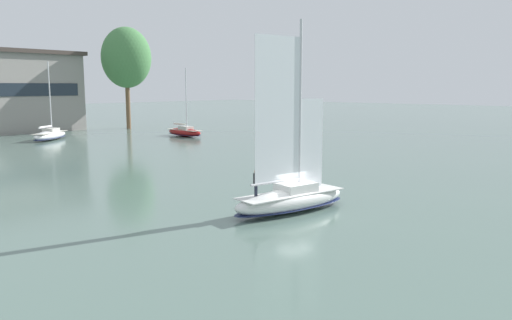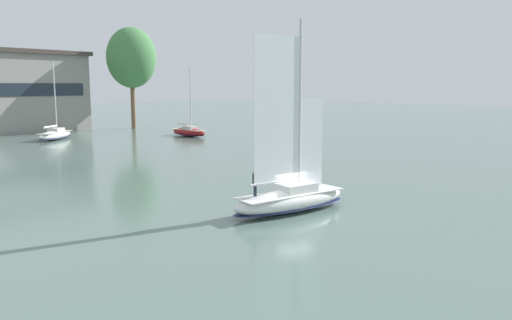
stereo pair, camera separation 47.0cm
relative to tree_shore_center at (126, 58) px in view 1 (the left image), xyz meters
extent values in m
plane|color=slate|center=(-30.23, -62.35, -13.30)|extent=(400.00, 400.00, 0.00)
cube|color=#1E2833|center=(-21.17, 3.62, -5.85)|extent=(26.01, 0.10, 2.17)
cylinder|color=brown|center=(0.00, 0.00, -8.17)|extent=(0.82, 0.82, 10.26)
ellipsoid|color=#477F47|center=(0.00, 0.00, 0.06)|extent=(9.23, 9.23, 11.28)
ellipsoid|color=white|center=(-30.23, -62.35, -12.56)|extent=(9.01, 4.06, 1.48)
ellipsoid|color=#19234C|center=(-30.23, -62.35, -12.97)|extent=(9.10, 4.10, 0.18)
cube|color=silver|center=(-30.23, -62.35, -12.12)|extent=(7.91, 3.47, 0.06)
cube|color=silver|center=(-29.81, -62.44, -11.79)|extent=(2.72, 2.14, 0.61)
cylinder|color=silver|center=(-29.55, -62.49, -6.65)|extent=(0.17, 0.17, 10.88)
cylinder|color=silver|center=(-31.47, -62.11, -11.22)|extent=(3.87, 0.89, 0.15)
cube|color=white|center=(-31.32, -62.14, -6.76)|extent=(3.54, 0.72, 8.92)
cube|color=white|center=(-28.51, -62.69, -9.10)|extent=(1.88, 0.39, 5.98)
cylinder|color=#232838|center=(-32.74, -61.57, -11.67)|extent=(0.23, 0.23, 0.85)
cylinder|color=#262628|center=(-32.74, -61.57, -10.92)|extent=(0.40, 0.40, 0.65)
sphere|color=tan|center=(-32.74, -61.57, -10.47)|extent=(0.24, 0.24, 0.24)
ellipsoid|color=maroon|center=(-2.74, -19.51, -12.63)|extent=(2.55, 7.92, 1.33)
ellipsoid|color=#19234C|center=(-2.74, -19.51, -13.00)|extent=(2.57, 8.00, 0.16)
cube|color=beige|center=(-2.74, -19.51, -12.24)|extent=(2.16, 6.97, 0.06)
cube|color=beige|center=(-2.76, -19.90, -11.93)|extent=(1.63, 2.26, 0.55)
cylinder|color=silver|center=(-2.77, -20.14, -7.31)|extent=(0.16, 0.16, 9.79)
cylinder|color=silver|center=(-2.69, -18.38, -11.42)|extent=(0.29, 3.53, 0.13)
cylinder|color=silver|center=(-2.69, -18.38, -11.33)|extent=(0.36, 3.18, 0.21)
ellipsoid|color=silver|center=(-19.87, -8.75, -12.58)|extent=(8.19, 6.83, 1.43)
ellipsoid|color=#19234C|center=(-19.87, -8.75, -12.98)|extent=(8.28, 6.90, 0.17)
cube|color=#BCB7A8|center=(-19.87, -8.75, -12.16)|extent=(7.16, 5.93, 0.06)
cube|color=beige|center=(-19.53, -8.50, -11.84)|extent=(2.87, 2.71, 0.59)
cylinder|color=silver|center=(-19.33, -8.35, -6.88)|extent=(0.17, 0.17, 10.51)
cylinder|color=silver|center=(-20.86, -9.46, -11.29)|extent=(3.15, 2.33, 0.14)
cylinder|color=white|center=(-20.86, -9.46, -11.19)|extent=(2.89, 2.18, 0.23)
camera|label=1|loc=(-55.11, -81.41, -5.36)|focal=35.00mm
camera|label=2|loc=(-54.80, -81.76, -5.36)|focal=35.00mm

